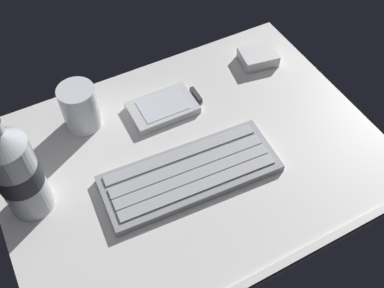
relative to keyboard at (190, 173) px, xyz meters
The scene contains 6 objects.
ground_plane 4.51cm from the keyboard, 56.63° to the left, with size 64.00×48.00×2.80cm.
keyboard is the anchor object (origin of this frame).
handheld_device 15.47cm from the keyboard, 79.05° to the left, with size 12.87×7.76×1.50cm.
juice_cup 22.45cm from the keyboard, 121.15° to the left, with size 6.40×6.40×8.50cm.
water_bottle 26.47cm from the keyboard, 163.95° to the left, with size 6.73×6.73×20.80cm.
charger_block 30.86cm from the keyboard, 36.03° to the left, with size 7.00×5.60×2.40cm, color white.
Camera 1 is at (-21.18, -39.85, 61.38)cm, focal length 41.86 mm.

